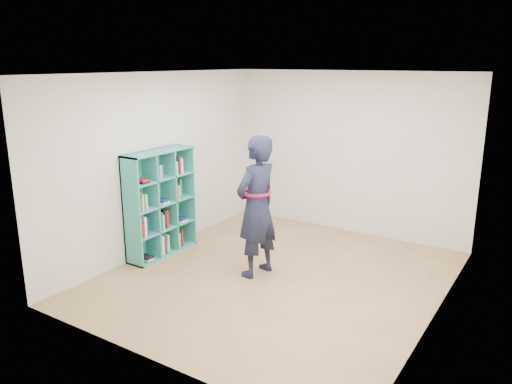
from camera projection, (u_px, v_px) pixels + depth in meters
The scene contains 9 objects.
floor at pixel (276, 277), 6.54m from camera, with size 4.50×4.50×0.00m, color olive.
ceiling at pixel (278, 73), 5.87m from camera, with size 4.50×4.50×0.00m, color white.
wall_left at pixel (159, 163), 7.25m from camera, with size 0.02×4.50×2.60m, color silver.
wall_right at pixel (444, 205), 5.16m from camera, with size 0.02×4.50×2.60m, color silver.
wall_back at pixel (348, 153), 8.04m from camera, with size 4.00×0.02×2.60m, color silver.
wall_front at pixel (148, 231), 4.38m from camera, with size 4.00×0.02×2.60m, color silver.
bookshelf at pixel (159, 205), 7.16m from camera, with size 0.33×1.15×1.53m.
person at pixel (257, 207), 6.41m from camera, with size 0.54×0.74×1.85m.
smartphone at pixel (254, 194), 6.53m from camera, with size 0.01×0.08×0.12m.
Camera 1 is at (3.04, -5.22, 2.75)m, focal length 35.00 mm.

